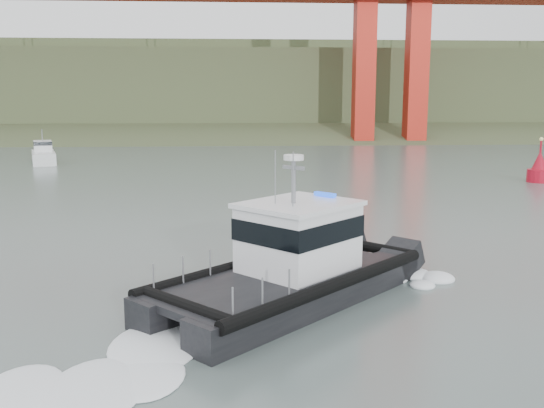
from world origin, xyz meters
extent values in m
plane|color=#465451|center=(0.00, 0.00, 0.00)|extent=(400.00, 400.00, 0.00)
cube|color=#3A4A2A|center=(0.00, 92.00, 0.00)|extent=(500.00, 44.72, 16.25)
cube|color=#3A4A2A|center=(0.00, 120.00, 6.00)|extent=(500.00, 70.00, 18.00)
cube|color=#3A4A2A|center=(0.00, 145.00, 11.00)|extent=(500.00, 60.00, 16.00)
cube|color=black|center=(-0.74, 4.66, 0.41)|extent=(8.65, 8.41, 1.18)
cube|color=black|center=(1.10, 2.76, 0.41)|extent=(8.65, 8.41, 1.18)
cube|color=black|center=(-0.17, 3.37, 0.88)|extent=(9.43, 9.30, 0.25)
cube|color=white|center=(0.54, 4.05, 2.13)|extent=(4.59, 4.57, 2.26)
cube|color=black|center=(0.54, 4.05, 2.54)|extent=(4.67, 4.65, 0.74)
cube|color=white|center=(0.54, 4.05, 3.34)|extent=(4.86, 4.85, 0.16)
cylinder|color=gray|center=(0.32, 3.85, 4.14)|extent=(0.16, 0.16, 1.77)
cylinder|color=white|center=(0.32, 3.85, 4.97)|extent=(0.69, 0.69, 0.18)
cube|color=silver|center=(-21.85, 49.43, 0.56)|extent=(4.26, 7.11, 1.35)
cube|color=silver|center=(-22.03, 49.96, 1.69)|extent=(2.56, 3.13, 1.35)
cube|color=black|center=(-22.03, 49.96, 2.14)|extent=(2.63, 3.20, 0.39)
cylinder|color=gray|center=(-21.85, 49.43, 2.92)|extent=(0.09, 0.09, 1.35)
cylinder|color=#AA0B1E|center=(23.66, 32.02, 0.42)|extent=(1.89, 1.89, 1.26)
cone|color=#AA0B1E|center=(23.66, 32.02, 1.68)|extent=(1.47, 1.47, 1.89)
cylinder|color=#AA0B1E|center=(23.66, 32.02, 2.93)|extent=(0.17, 0.17, 1.05)
sphere|color=#E5D87F|center=(23.66, 32.02, 3.56)|extent=(0.31, 0.31, 0.31)
camera|label=1|loc=(-1.72, -16.37, 6.98)|focal=40.00mm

